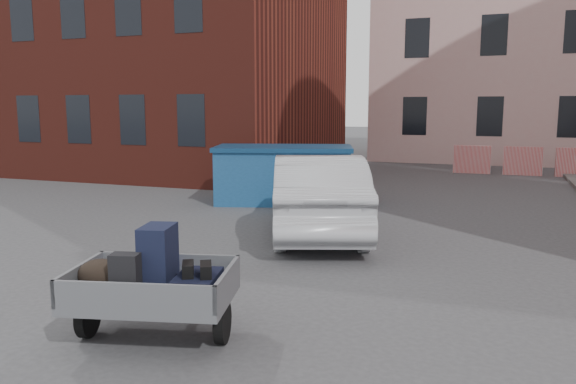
% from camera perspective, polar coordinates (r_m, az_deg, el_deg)
% --- Properties ---
extents(ground, '(120.00, 120.00, 0.00)m').
position_cam_1_polar(ground, '(7.47, -6.78, -10.11)').
color(ground, '#38383A').
rests_on(ground, ground).
extents(building_pink, '(16.00, 8.00, 14.00)m').
position_cam_1_polar(building_pink, '(28.79, 26.69, 16.99)').
color(building_pink, '#D4A6A3').
rests_on(building_pink, ground).
extents(far_building, '(6.00, 6.00, 8.00)m').
position_cam_1_polar(far_building, '(36.65, -19.51, 10.70)').
color(far_building, maroon).
rests_on(far_building, ground).
extents(barriers, '(4.70, 0.18, 1.00)m').
position_cam_1_polar(barriers, '(21.39, 22.74, 2.92)').
color(barriers, red).
rests_on(barriers, ground).
extents(trailer, '(1.82, 1.95, 1.20)m').
position_cam_1_polar(trailer, '(5.99, -13.67, -8.99)').
color(trailer, black).
rests_on(trailer, ground).
extents(dumpster, '(3.75, 2.66, 1.42)m').
position_cam_1_polar(dumpster, '(14.12, -0.45, 1.84)').
color(dumpster, '#1B4D83').
rests_on(dumpster, ground).
extents(silver_car, '(3.08, 4.84, 1.51)m').
position_cam_1_polar(silver_car, '(10.63, 3.07, -0.23)').
color(silver_car, '#B3B5BB').
rests_on(silver_car, ground).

